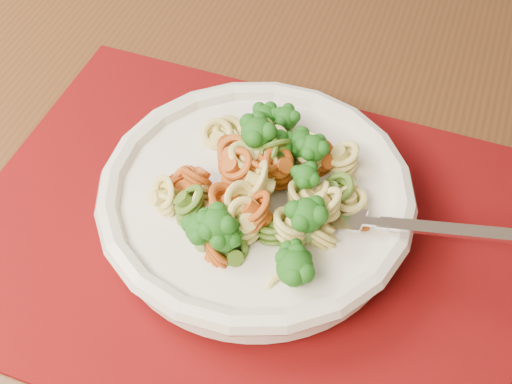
% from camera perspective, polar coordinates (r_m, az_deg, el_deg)
% --- Properties ---
extents(dining_table, '(1.66, 1.18, 0.71)m').
position_cam_1_polar(dining_table, '(0.74, -2.43, 0.47)').
color(dining_table, '#4E2C16').
rests_on(dining_table, ground).
extents(placemat, '(0.49, 0.40, 0.00)m').
position_cam_1_polar(placemat, '(0.60, -1.07, -3.39)').
color(placemat, '#64040C').
rests_on(placemat, dining_table).
extents(pasta_bowl, '(0.26, 0.26, 0.05)m').
position_cam_1_polar(pasta_bowl, '(0.58, 0.00, -0.64)').
color(pasta_bowl, silver).
rests_on(pasta_bowl, placemat).
extents(pasta_broccoli_heap, '(0.22, 0.22, 0.06)m').
position_cam_1_polar(pasta_broccoli_heap, '(0.57, 0.00, 0.39)').
color(pasta_broccoli_heap, '#DBCB6C').
rests_on(pasta_broccoli_heap, pasta_bowl).
extents(fork, '(0.18, 0.03, 0.08)m').
position_cam_1_polar(fork, '(0.55, 7.40, -2.21)').
color(fork, silver).
rests_on(fork, pasta_bowl).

